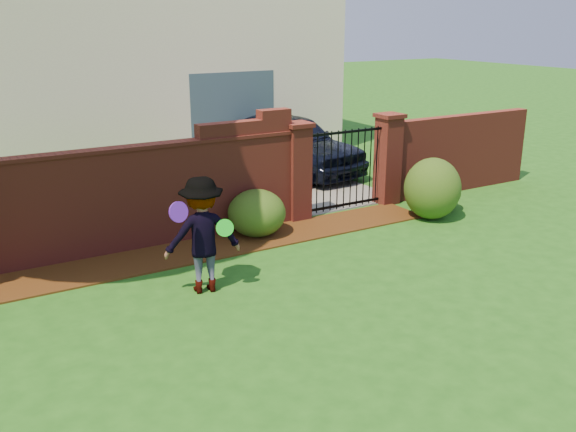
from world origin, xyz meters
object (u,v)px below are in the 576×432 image
car (297,144)px  frisbee_green (225,228)px  man (203,236)px  frisbee_purple (179,212)px

car → frisbee_green: car is taller
man → frisbee_purple: size_ratio=5.99×
frisbee_purple → frisbee_green: bearing=2.2°
frisbee_purple → car: bearing=47.0°
frisbee_green → frisbee_purple: bearing=-177.8°
car → man: size_ratio=2.60×
man → frisbee_green: bearing=146.9°
car → frisbee_green: size_ratio=17.67×
car → frisbee_green: (-4.58, -5.60, 0.24)m
man → frisbee_green: (0.24, -0.24, 0.14)m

